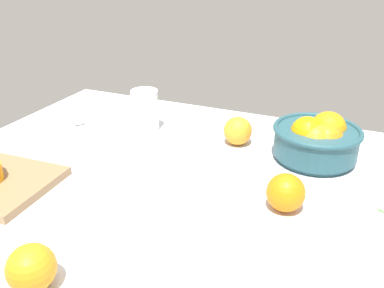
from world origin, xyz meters
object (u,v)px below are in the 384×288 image
fruit_bowl (317,139)px  loose_orange_2 (31,268)px  loose_orange_1 (286,192)px  loose_orange_0 (237,131)px  second_glass (145,113)px  spoon (89,122)px

fruit_bowl → loose_orange_2: 69.29cm
loose_orange_1 → loose_orange_0: bearing=125.2°
fruit_bowl → second_glass: second_glass is taller
second_glass → loose_orange_0: (27.13, 1.15, -1.31)cm
loose_orange_0 → fruit_bowl: bearing=-2.2°
second_glass → loose_orange_0: size_ratio=1.56×
fruit_bowl → loose_orange_2: size_ratio=2.84×
second_glass → spoon: bearing=-172.3°
loose_orange_1 → loose_orange_2: bearing=-131.0°
loose_orange_1 → spoon: (-63.33, 21.84, -3.43)cm
fruit_bowl → loose_orange_2: bearing=-119.2°
fruit_bowl → loose_orange_1: (-2.57, -24.68, -1.51)cm
loose_orange_1 → loose_orange_2: loose_orange_1 is taller
loose_orange_1 → spoon: loose_orange_1 is taller
loose_orange_2 → spoon: 66.10cm
fruit_bowl → second_glass: bearing=-179.6°
fruit_bowl → spoon: bearing=-177.5°
loose_orange_1 → spoon: size_ratio=0.66×
second_glass → loose_orange_1: 51.25cm
spoon → loose_orange_0: bearing=4.6°
loose_orange_2 → loose_orange_1: bearing=49.0°
loose_orange_0 → loose_orange_1: (17.97, -25.46, 0.06)cm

